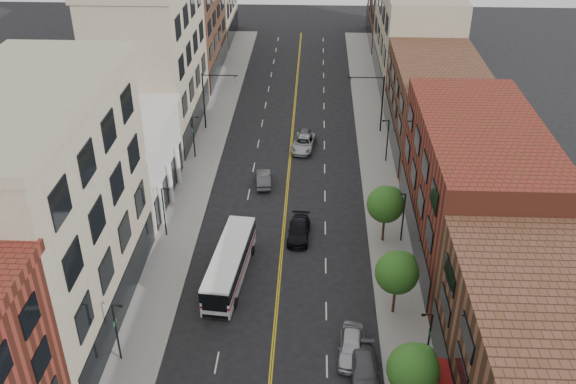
# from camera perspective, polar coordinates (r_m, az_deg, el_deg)

# --- Properties ---
(sidewalk_left) EXTENTS (4.00, 110.00, 0.15)m
(sidewalk_left) POSITION_cam_1_polar(r_m,az_deg,el_deg) (70.71, -8.13, 1.20)
(sidewalk_left) COLOR gray
(sidewalk_left) RESTS_ON ground
(sidewalk_right) EXTENTS (4.00, 110.00, 0.15)m
(sidewalk_right) POSITION_cam_1_polar(r_m,az_deg,el_deg) (69.95, 8.21, 0.85)
(sidewalk_right) COLOR gray
(sidewalk_right) RESTS_ON ground
(bldg_l_tanoffice) EXTENTS (10.00, 22.00, 18.00)m
(bldg_l_tanoffice) POSITION_cam_1_polar(r_m,az_deg,el_deg) (50.14, -21.00, -2.10)
(bldg_l_tanoffice) COLOR gray
(bldg_l_tanoffice) RESTS_ON ground
(bldg_l_white) EXTENTS (10.00, 14.00, 8.00)m
(bldg_l_white) POSITION_cam_1_polar(r_m,az_deg,el_deg) (67.11, -14.83, 2.55)
(bldg_l_white) COLOR silver
(bldg_l_white) RESTS_ON ground
(bldg_l_far_a) EXTENTS (10.00, 20.00, 18.00)m
(bldg_l_far_a) POSITION_cam_1_polar(r_m,az_deg,el_deg) (80.23, -12.05, 11.44)
(bldg_l_far_a) COLOR gray
(bldg_l_far_a) RESTS_ON ground
(bldg_l_far_b) EXTENTS (10.00, 20.00, 15.00)m
(bldg_l_far_b) POSITION_cam_1_polar(r_m,az_deg,el_deg) (99.28, -9.30, 14.45)
(bldg_l_far_b) COLOR brown
(bldg_l_far_b) RESTS_ON ground
(bldg_r_mid) EXTENTS (10.00, 22.00, 12.00)m
(bldg_r_mid) POSITION_cam_1_polar(r_m,az_deg,el_deg) (58.85, 16.28, 0.39)
(bldg_r_mid) COLOR maroon
(bldg_r_mid) RESTS_ON ground
(bldg_r_far_a) EXTENTS (10.00, 20.00, 10.00)m
(bldg_r_far_a) POSITION_cam_1_polar(r_m,az_deg,el_deg) (77.73, 13.06, 7.53)
(bldg_r_far_a) COLOR brown
(bldg_r_far_a) RESTS_ON ground
(bldg_r_far_b) EXTENTS (10.00, 22.00, 14.00)m
(bldg_r_far_b) POSITION_cam_1_polar(r_m,az_deg,el_deg) (96.61, 11.26, 13.51)
(bldg_r_far_b) COLOR gray
(bldg_r_far_b) RESTS_ON ground
(bldg_r_far_c) EXTENTS (10.00, 18.00, 11.00)m
(bldg_r_far_c) POSITION_cam_1_polar(r_m,az_deg,el_deg) (116.10, 9.90, 15.70)
(bldg_r_far_c) COLOR brown
(bldg_r_far_c) RESTS_ON ground
(tree_r_1) EXTENTS (3.40, 3.40, 5.59)m
(tree_r_1) POSITION_cam_1_polar(r_m,az_deg,el_deg) (42.83, 11.18, -15.09)
(tree_r_1) COLOR black
(tree_r_1) RESTS_ON sidewalk_right
(tree_r_2) EXTENTS (3.40, 3.40, 5.59)m
(tree_r_2) POSITION_cam_1_polar(r_m,az_deg,el_deg) (50.27, 9.76, -6.95)
(tree_r_2) COLOR black
(tree_r_2) RESTS_ON sidewalk_right
(tree_r_3) EXTENTS (3.40, 3.40, 5.59)m
(tree_r_3) POSITION_cam_1_polar(r_m,az_deg,el_deg) (58.48, 8.75, -0.99)
(tree_r_3) COLOR black
(tree_r_3) RESTS_ON sidewalk_right
(lamp_l_1) EXTENTS (0.81, 0.55, 5.05)m
(lamp_l_1) POSITION_cam_1_polar(r_m,az_deg,el_deg) (47.90, -14.99, -11.69)
(lamp_l_1) COLOR black
(lamp_l_1) RESTS_ON sidewalk_left
(lamp_l_2) EXTENTS (0.81, 0.55, 5.05)m
(lamp_l_2) POSITION_cam_1_polar(r_m,az_deg,el_deg) (60.20, -10.95, -1.51)
(lamp_l_2) COLOR black
(lamp_l_2) RESTS_ON sidewalk_left
(lamp_l_3) EXTENTS (0.81, 0.55, 5.05)m
(lamp_l_3) POSITION_cam_1_polar(r_m,az_deg,el_deg) (73.93, -8.37, 5.07)
(lamp_l_3) COLOR black
(lamp_l_3) RESTS_ON sidewalk_left
(lamp_r_1) EXTENTS (0.81, 0.55, 5.05)m
(lamp_r_1) POSITION_cam_1_polar(r_m,az_deg,el_deg) (46.67, 12.36, -12.61)
(lamp_r_1) COLOR black
(lamp_r_1) RESTS_ON sidewalk_right
(lamp_r_2) EXTENTS (0.81, 0.55, 5.05)m
(lamp_r_2) POSITION_cam_1_polar(r_m,az_deg,el_deg) (59.22, 10.17, -2.01)
(lamp_r_2) COLOR black
(lamp_r_2) RESTS_ON sidewalk_right
(lamp_r_3) EXTENTS (0.81, 0.55, 5.05)m
(lamp_r_3) POSITION_cam_1_polar(r_m,az_deg,el_deg) (73.13, 8.81, 4.74)
(lamp_r_3) COLOR black
(lamp_r_3) RESTS_ON sidewalk_right
(signal_mast_left) EXTENTS (4.49, 0.18, 7.20)m
(signal_mast_left) POSITION_cam_1_polar(r_m,az_deg,el_deg) (80.36, -7.00, 8.60)
(signal_mast_left) COLOR black
(signal_mast_left) RESTS_ON sidewalk_left
(signal_mast_right) EXTENTS (4.49, 0.18, 7.20)m
(signal_mast_right) POSITION_cam_1_polar(r_m,az_deg,el_deg) (79.67, 7.89, 8.34)
(signal_mast_right) COLOR black
(signal_mast_right) RESTS_ON sidewalk_right
(city_bus) EXTENTS (3.47, 11.14, 2.82)m
(city_bus) POSITION_cam_1_polar(r_m,az_deg,el_deg) (54.78, -5.20, -6.28)
(city_bus) COLOR white
(city_bus) RESTS_ON ground
(car_parked_mid) EXTENTS (2.12, 5.04, 1.45)m
(car_parked_mid) POSITION_cam_1_polar(r_m,az_deg,el_deg) (46.97, 6.81, -15.47)
(car_parked_mid) COLOR #4D4C52
(car_parked_mid) RESTS_ON ground
(car_parked_far) EXTENTS (2.33, 4.90, 1.62)m
(car_parked_far) POSITION_cam_1_polar(r_m,az_deg,el_deg) (48.43, 5.68, -13.49)
(car_parked_far) COLOR #AEB0B6
(car_parked_far) RESTS_ON ground
(car_lane_behind) EXTENTS (1.89, 4.36, 1.40)m
(car_lane_behind) POSITION_cam_1_polar(r_m,az_deg,el_deg) (68.72, -2.19, 1.18)
(car_lane_behind) COLOR #4B4A4F
(car_lane_behind) RESTS_ON ground
(car_lane_a) EXTENTS (2.26, 5.00, 1.42)m
(car_lane_a) POSITION_cam_1_polar(r_m,az_deg,el_deg) (60.19, 0.98, -3.46)
(car_lane_a) COLOR black
(car_lane_a) RESTS_ON ground
(car_lane_b) EXTENTS (3.19, 5.71, 1.51)m
(car_lane_b) POSITION_cam_1_polar(r_m,az_deg,el_deg) (76.20, 1.39, 4.36)
(car_lane_b) COLOR #9FA2A6
(car_lane_b) RESTS_ON ground
(car_lane_c) EXTENTS (1.85, 4.07, 1.36)m
(car_lane_c) POSITION_cam_1_polar(r_m,az_deg,el_deg) (78.06, 1.45, 4.96)
(car_lane_c) COLOR #4B4B50
(car_lane_c) RESTS_ON ground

